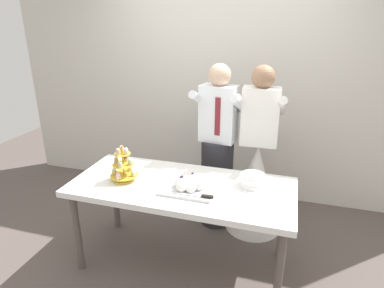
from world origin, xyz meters
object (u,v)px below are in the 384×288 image
Objects in this scene: cupcake_stand at (123,167)px; person_groom at (217,157)px; dessert_table at (182,192)px; main_cake_tray at (189,186)px; plate_stack at (252,180)px; person_bride at (256,176)px.

cupcake_stand is 0.18× the size of person_groom.
dessert_table is at bearing 7.41° from cupcake_stand.
plate_stack is at bearing 25.74° from main_cake_tray.
cupcake_stand is 1.32m from person_bride.
cupcake_stand is at bearing -172.59° from dessert_table.
person_bride reaches higher than plate_stack.
cupcake_stand is 1.00m from person_groom.
person_groom and person_bride have the same top height.
main_cake_tray is 2.16× the size of plate_stack.
main_cake_tray reaches higher than dessert_table.
cupcake_stand is at bearing -141.89° from person_bride.
person_groom reaches higher than cupcake_stand.
plate_stack is (1.03, 0.21, -0.07)m from cupcake_stand.
dessert_table is 5.90× the size of cupcake_stand.
person_groom reaches higher than plate_stack.
dessert_table is at bearing 136.23° from main_cake_tray.
main_cake_tray is 0.95m from person_bride.
plate_stack is (0.46, 0.22, 0.01)m from main_cake_tray.
cupcake_stand reaches higher than plate_stack.
main_cake_tray is (0.08, -0.08, 0.12)m from dessert_table.
main_cake_tray is at bearing -93.77° from person_groom.
person_groom reaches higher than main_cake_tray.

